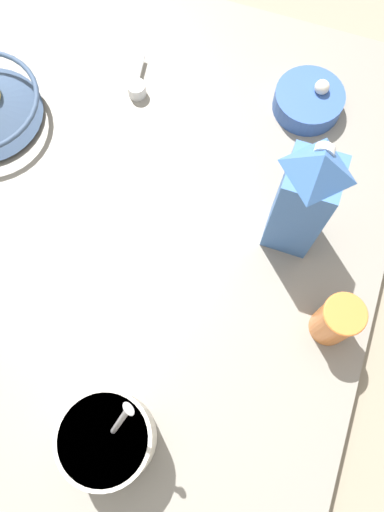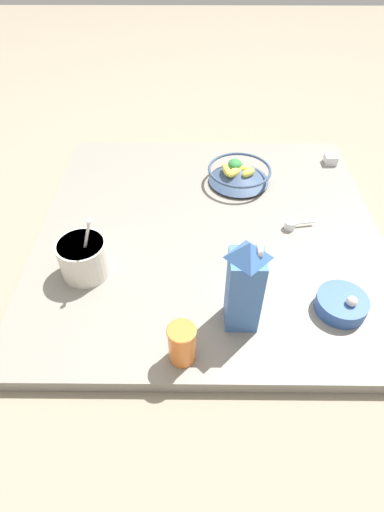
% 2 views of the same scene
% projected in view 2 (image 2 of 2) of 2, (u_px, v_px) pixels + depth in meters
% --- Properties ---
extents(ground_plane, '(6.00, 6.00, 0.00)m').
position_uv_depth(ground_plane, '(209.00, 237.00, 1.34)').
color(ground_plane, gray).
extents(countertop, '(1.10, 1.10, 0.04)m').
position_uv_depth(countertop, '(209.00, 232.00, 1.32)').
color(countertop, gray).
rests_on(countertop, ground_plane).
extents(fruit_bowl, '(0.23, 0.23, 0.08)m').
position_uv_depth(fruit_bowl, '(239.00, 174.00, 1.46)').
color(fruit_bowl, '#384C6B').
rests_on(fruit_bowl, countertop).
extents(milk_carton, '(0.08, 0.08, 0.27)m').
position_uv_depth(milk_carton, '(245.00, 285.00, 0.95)').
color(milk_carton, '#3D6BB2').
rests_on(milk_carton, countertop).
extents(yogurt_tub, '(0.14, 0.14, 0.23)m').
position_uv_depth(yogurt_tub, '(83.00, 257.00, 1.12)').
color(yogurt_tub, silver).
rests_on(yogurt_tub, countertop).
extents(drinking_cup, '(0.07, 0.07, 0.11)m').
position_uv_depth(drinking_cup, '(182.00, 343.00, 0.93)').
color(drinking_cup, orange).
rests_on(drinking_cup, countertop).
extents(spice_jar, '(0.05, 0.05, 0.03)m').
position_uv_depth(spice_jar, '(330.00, 160.00, 1.57)').
color(spice_jar, silver).
rests_on(spice_jar, countertop).
extents(measuring_scoop, '(0.04, 0.10, 0.03)m').
position_uv_depth(measuring_scoop, '(291.00, 224.00, 1.30)').
color(measuring_scoop, white).
rests_on(measuring_scoop, countertop).
extents(garlic_bowl, '(0.14, 0.14, 0.07)m').
position_uv_depth(garlic_bowl, '(342.00, 304.00, 1.05)').
color(garlic_bowl, '#3356A3').
rests_on(garlic_bowl, countertop).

